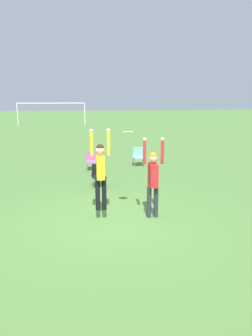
% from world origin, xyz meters
% --- Properties ---
extents(ground_plane, '(120.00, 120.00, 0.00)m').
position_xyz_m(ground_plane, '(0.00, 0.00, 0.00)').
color(ground_plane, '#56843D').
extents(person_jumping, '(0.53, 0.38, 2.11)m').
position_xyz_m(person_jumping, '(-0.30, 0.19, 1.39)').
color(person_jumping, black).
rests_on(person_jumping, ground_plane).
extents(person_defending, '(0.57, 0.42, 2.14)m').
position_xyz_m(person_defending, '(1.06, 0.25, 1.14)').
color(person_defending, '#2D2D38').
rests_on(person_defending, ground_plane).
extents(frisbee, '(0.28, 0.28, 0.06)m').
position_xyz_m(frisbee, '(0.40, 0.31, 2.28)').
color(frisbee, white).
extents(camping_chair_1, '(0.57, 0.61, 0.81)m').
position_xyz_m(camping_chair_1, '(-0.57, 5.97, 0.48)').
color(camping_chair_1, gray).
rests_on(camping_chair_1, ground_plane).
extents(camping_chair_2, '(0.55, 0.58, 0.82)m').
position_xyz_m(camping_chair_2, '(-0.32, 3.34, 0.48)').
color(camping_chair_2, gray).
rests_on(camping_chair_2, ground_plane).
extents(camping_chair_3, '(0.61, 0.66, 0.85)m').
position_xyz_m(camping_chair_3, '(1.55, 6.72, 0.49)').
color(camping_chair_3, gray).
rests_on(camping_chair_3, ground_plane).
extents(soccer_goal, '(7.10, 0.10, 2.35)m').
position_xyz_m(soccer_goal, '(-4.96, 27.67, 1.84)').
color(soccer_goal, white).
rests_on(soccer_goal, ground_plane).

